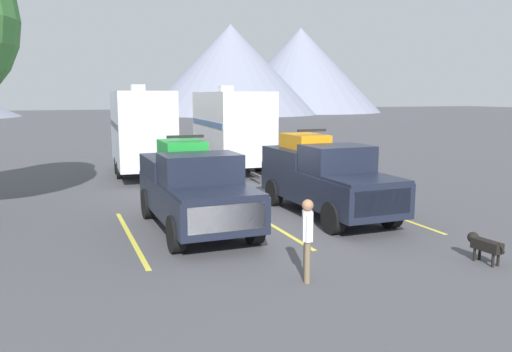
% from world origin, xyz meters
% --- Properties ---
extents(ground_plane, '(240.00, 240.00, 0.00)m').
position_xyz_m(ground_plane, '(0.00, 0.00, 0.00)').
color(ground_plane, '#47474C').
extents(pickup_truck_a, '(2.23, 5.28, 2.46)m').
position_xyz_m(pickup_truck_a, '(-2.08, 0.95, 1.14)').
color(pickup_truck_a, black).
rests_on(pickup_truck_a, ground).
extents(pickup_truck_b, '(2.09, 5.56, 2.51)m').
position_xyz_m(pickup_truck_b, '(1.99, 1.15, 1.16)').
color(pickup_truck_b, black).
rests_on(pickup_truck_b, ground).
extents(lot_stripe_a, '(0.12, 5.50, 0.01)m').
position_xyz_m(lot_stripe_a, '(-3.81, 0.66, 0.00)').
color(lot_stripe_a, gold).
rests_on(lot_stripe_a, ground).
extents(lot_stripe_b, '(0.12, 5.50, 0.01)m').
position_xyz_m(lot_stripe_b, '(0.00, 0.66, 0.00)').
color(lot_stripe_b, gold).
rests_on(lot_stripe_b, ground).
extents(lot_stripe_c, '(0.12, 5.50, 0.01)m').
position_xyz_m(lot_stripe_c, '(3.81, 0.66, 0.00)').
color(lot_stripe_c, gold).
rests_on(lot_stripe_c, ground).
extents(camper_trailer_a, '(2.65, 7.51, 4.02)m').
position_xyz_m(camper_trailer_a, '(-1.88, 10.86, 2.11)').
color(camper_trailer_a, silver).
rests_on(camper_trailer_a, ground).
extents(camper_trailer_b, '(2.75, 7.57, 4.00)m').
position_xyz_m(camper_trailer_b, '(2.32, 10.86, 2.10)').
color(camper_trailer_b, white).
rests_on(camper_trailer_b, ground).
extents(person_a, '(0.26, 0.34, 1.62)m').
position_xyz_m(person_a, '(-1.08, -3.79, 0.93)').
color(person_a, '#726047').
rests_on(person_a, ground).
extents(dog, '(0.31, 0.93, 0.60)m').
position_xyz_m(dog, '(2.98, -4.12, 0.40)').
color(dog, black).
rests_on(dog, ground).
extents(mountain_ridge, '(124.35, 40.15, 17.38)m').
position_xyz_m(mountain_ridge, '(4.20, 83.83, 6.93)').
color(mountain_ridge, gray).
rests_on(mountain_ridge, ground).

